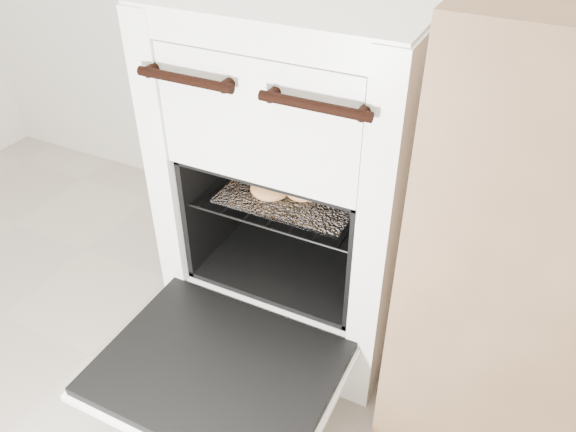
% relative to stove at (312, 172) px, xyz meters
% --- Properties ---
extents(stove, '(0.59, 0.66, 0.90)m').
position_rel_stove_xyz_m(stove, '(0.00, 0.00, 0.00)').
color(stove, white).
rests_on(stove, ground).
extents(oven_door, '(0.53, 0.41, 0.04)m').
position_rel_stove_xyz_m(oven_door, '(0.00, -0.50, -0.25)').
color(oven_door, black).
rests_on(oven_door, stove).
extents(oven_rack, '(0.43, 0.41, 0.01)m').
position_rel_stove_xyz_m(oven_rack, '(0.00, -0.07, -0.01)').
color(oven_rack, black).
rests_on(oven_rack, stove).
extents(foil_sheet, '(0.33, 0.29, 0.01)m').
position_rel_stove_xyz_m(foil_sheet, '(0.00, -0.08, -0.00)').
color(foil_sheet, silver).
rests_on(foil_sheet, oven_rack).
extents(baked_rolls, '(0.30, 0.24, 0.05)m').
position_rel_stove_xyz_m(baked_rolls, '(-0.04, -0.09, 0.03)').
color(baked_rolls, '#E1A05A').
rests_on(baked_rolls, foil_sheet).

